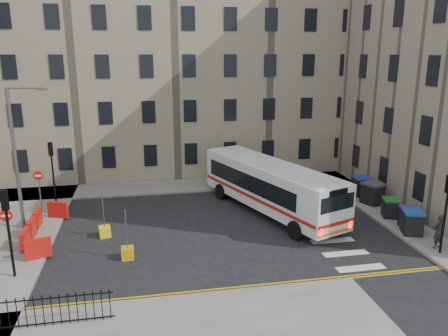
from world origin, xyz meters
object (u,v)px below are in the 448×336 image
object	(u,v)px
wheelie_bin_d	(372,193)
bollard_yellow	(105,232)
streetlamp	(15,157)
wheelie_bin_b	(409,218)
bus	(270,185)
bollard_chevron	(128,253)
pedestrian	(439,231)
wheelie_bin_e	(361,186)
wheelie_bin_c	(390,208)
wheelie_bin_a	(412,222)

from	to	relation	value
wheelie_bin_d	bollard_yellow	world-z (taller)	wheelie_bin_d
streetlamp	wheelie_bin_b	distance (m)	22.61
bus	bollard_chevron	distance (m)	10.28
wheelie_bin_b	pedestrian	bearing A→B (deg)	-78.52
bus	wheelie_bin_e	xyz separation A→B (m)	(7.24, 1.64, -1.02)
streetlamp	wheelie_bin_c	world-z (taller)	streetlamp
bollard_chevron	bus	bearing A→B (deg)	29.58
wheelie_bin_d	pedestrian	bearing A→B (deg)	-112.36
wheelie_bin_d	wheelie_bin_a	bearing A→B (deg)	-115.09
wheelie_bin_c	wheelie_bin_e	size ratio (longest dim) A/B	0.97
bus	bollard_chevron	xyz separation A→B (m)	(-8.84, -5.02, -1.54)
streetlamp	wheelie_bin_a	bearing A→B (deg)	-13.00
wheelie_bin_a	bollard_yellow	xyz separation A→B (m)	(-16.92, 3.10, -0.52)
wheelie_bin_c	bollard_chevron	distance (m)	16.01
streetlamp	bus	world-z (taller)	streetlamp
wheelie_bin_a	bollard_yellow	bearing A→B (deg)	-170.50
wheelie_bin_c	wheelie_bin_d	xyz separation A→B (m)	(0.14, 2.45, 0.13)
wheelie_bin_a	wheelie_bin_b	bearing A→B (deg)	87.85
wheelie_bin_b	bollard_yellow	xyz separation A→B (m)	(-17.22, 2.36, -0.47)
bus	pedestrian	xyz separation A→B (m)	(6.96, -7.09, -0.77)
wheelie_bin_b	wheelie_bin_a	bearing A→B (deg)	-98.29
wheelie_bin_b	pedestrian	size ratio (longest dim) A/B	0.71
wheelie_bin_c	wheelie_bin_e	distance (m)	4.23
bollard_yellow	bollard_chevron	size ratio (longest dim) A/B	1.00
wheelie_bin_d	wheelie_bin_e	xyz separation A→B (m)	(0.11, 1.77, -0.04)
wheelie_bin_b	bollard_yellow	bearing A→B (deg)	-174.09
wheelie_bin_d	bollard_chevron	world-z (taller)	wheelie_bin_d
pedestrian	bollard_chevron	bearing A→B (deg)	-20.98
wheelie_bin_e	pedestrian	xyz separation A→B (m)	(-0.28, -8.73, 0.24)
streetlamp	pedestrian	world-z (taller)	streetlamp
wheelie_bin_a	wheelie_bin_e	bearing A→B (deg)	105.89
wheelie_bin_b	wheelie_bin_c	size ratio (longest dim) A/B	1.01
wheelie_bin_e	streetlamp	bearing A→B (deg)	-174.28
wheelie_bin_c	bollard_yellow	bearing A→B (deg)	-162.93
streetlamp	wheelie_bin_a	xyz separation A→B (m)	(21.62, -4.99, -3.51)
bus	wheelie_bin_c	size ratio (longest dim) A/B	9.15
bollard_chevron	bollard_yellow	bearing A→B (deg)	113.75
wheelie_bin_a	wheelie_bin_e	world-z (taller)	wheelie_bin_e
streetlamp	wheelie_bin_b	bearing A→B (deg)	-10.99
wheelie_bin_a	wheelie_bin_c	world-z (taller)	wheelie_bin_a
wheelie_bin_a	pedestrian	bearing A→B (deg)	-64.57
streetlamp	bollard_yellow	bearing A→B (deg)	-21.94
wheelie_bin_a	wheelie_bin_d	xyz separation A→B (m)	(0.36, 5.00, 0.04)
wheelie_bin_e	wheelie_bin_b	bearing A→B (deg)	-90.53
bollard_yellow	bollard_chevron	distance (m)	3.26
wheelie_bin_a	pedestrian	size ratio (longest dim) A/B	0.82
bollard_yellow	bus	bearing A→B (deg)	11.29
wheelie_bin_b	pedestrian	xyz separation A→B (m)	(-0.11, -2.70, 0.30)
pedestrian	bollard_chevron	distance (m)	15.95
wheelie_bin_a	bollard_chevron	xyz separation A→B (m)	(-15.60, 0.11, -0.52)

